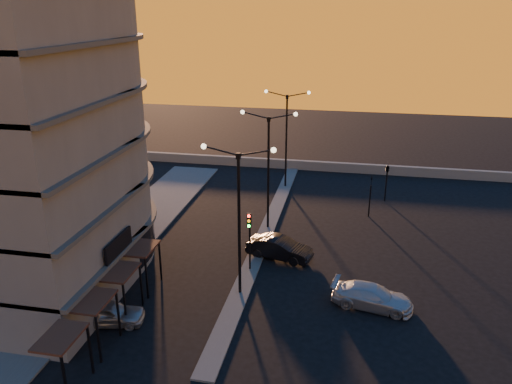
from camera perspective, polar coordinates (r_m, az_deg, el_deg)
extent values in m
plane|color=black|center=(31.68, -1.84, -11.51)|extent=(120.00, 120.00, 0.00)
cube|color=#50504E|center=(38.31, -16.03, -6.27)|extent=(5.00, 40.00, 0.12)
cube|color=#50504E|center=(40.31, 1.36, -4.05)|extent=(1.20, 36.00, 0.12)
cube|color=slate|center=(54.80, 6.33, 3.03)|extent=(44.00, 0.50, 1.00)
cylinder|color=#67615A|center=(34.93, -24.77, 11.61)|extent=(14.00, 14.00, 25.00)
cylinder|color=black|center=(37.83, -22.35, -4.84)|extent=(14.16, 14.16, 2.40)
cube|color=black|center=(30.43, -15.43, -5.98)|extent=(0.15, 3.20, 1.20)
cylinder|color=black|center=(29.55, -1.93, -4.08)|extent=(0.18, 0.18, 9.00)
cube|color=black|center=(28.01, -2.04, 4.14)|extent=(0.25, 0.25, 0.35)
sphere|color=#FFE5B2|center=(28.40, -6.00, 5.21)|extent=(0.32, 0.32, 0.32)
sphere|color=#FFE5B2|center=(27.51, 2.02, 4.81)|extent=(0.32, 0.32, 0.32)
cylinder|color=black|center=(38.68, 1.41, 1.95)|extent=(0.18, 0.18, 9.00)
cube|color=black|center=(37.52, 1.47, 8.33)|extent=(0.25, 0.25, 0.35)
sphere|color=#FFE5B2|center=(37.82, -1.55, 9.12)|extent=(0.32, 0.32, 0.32)
sphere|color=#FFE5B2|center=(37.15, 4.56, 8.86)|extent=(0.32, 0.32, 0.32)
cylinder|color=black|center=(48.16, 3.47, 5.64)|extent=(0.18, 0.18, 9.00)
cube|color=black|center=(47.24, 3.59, 10.80)|extent=(0.25, 0.25, 0.35)
sphere|color=#FFE5B2|center=(47.47, 1.16, 11.44)|extent=(0.32, 0.32, 0.32)
sphere|color=#FFE5B2|center=(46.94, 6.06, 11.23)|extent=(0.32, 0.32, 0.32)
cylinder|color=black|center=(33.44, -0.71, -6.52)|extent=(0.12, 0.12, 3.20)
cube|color=black|center=(32.36, -0.79, -3.27)|extent=(0.28, 0.16, 1.00)
sphere|color=#FF0C05|center=(32.14, -0.83, -2.76)|extent=(0.20, 0.20, 0.20)
sphere|color=orange|center=(32.27, -0.83, -3.34)|extent=(0.20, 0.20, 0.20)
sphere|color=#0CFF26|center=(32.42, -0.82, -3.90)|extent=(0.20, 0.20, 0.20)
cylinder|color=black|center=(43.03, 12.87, -1.02)|extent=(0.12, 0.12, 2.80)
imported|color=black|center=(42.42, 13.05, 1.24)|extent=(0.13, 0.16, 0.80)
cylinder|color=black|center=(46.87, 14.62, 0.61)|extent=(0.12, 0.12, 2.80)
imported|color=black|center=(46.31, 14.82, 2.70)|extent=(0.42, 1.99, 0.80)
imported|color=#A4A8AB|center=(29.83, -16.49, -13.14)|extent=(4.18, 2.35, 1.34)
imported|color=black|center=(35.44, 2.70, -6.42)|extent=(4.89, 2.62, 1.53)
imported|color=#AEB2B6|center=(30.84, 13.15, -11.56)|extent=(5.01, 2.70, 1.38)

